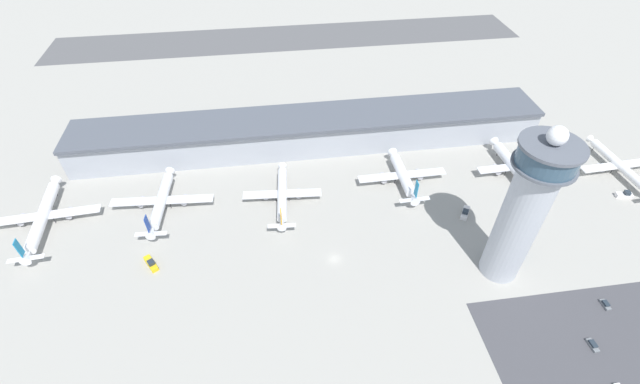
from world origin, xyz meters
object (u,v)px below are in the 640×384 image
object	(u,v)px
airplane_gate_bravo	(161,201)
car_navy_sedan	(593,345)
airplane_gate_charlie	(282,194)
service_truck_water	(519,248)
control_tower	(524,209)
airplane_gate_echo	(514,167)
service_truck_catering	(624,195)
airplane_gate_delta	(403,175)
car_black_suv	(605,305)
airplane_gate_foxtrot	(620,166)
service_truck_baggage	(465,213)
airplane_gate_alpha	(43,216)
service_truck_fuel	(151,263)

from	to	relation	value
airplane_gate_bravo	car_navy_sedan	size ratio (longest dim) A/B	8.97
airplane_gate_charlie	service_truck_water	world-z (taller)	airplane_gate_charlie
car_navy_sedan	airplane_gate_bravo	bearing A→B (deg)	149.88
airplane_gate_bravo	service_truck_water	bearing A→B (deg)	-16.87
control_tower	airplane_gate_bravo	bearing A→B (deg)	158.48
airplane_gate_bravo	airplane_gate_echo	xyz separation A→B (m)	(149.53, 0.45, 0.11)
service_truck_catering	car_navy_sedan	xyz separation A→B (m)	(-53.22, -59.61, -0.47)
airplane_gate_echo	car_navy_sedan	distance (m)	80.71
airplane_gate_delta	airplane_gate_charlie	bearing A→B (deg)	-175.15
service_truck_water	car_navy_sedan	world-z (taller)	service_truck_water
service_truck_catering	car_black_suv	xyz separation A→B (m)	(-40.58, -47.13, -0.45)
airplane_gate_charlie	airplane_gate_foxtrot	world-z (taller)	airplane_gate_charlie
airplane_gate_delta	service_truck_baggage	xyz separation A→B (m)	(19.67, -22.24, -3.30)
car_navy_sedan	airplane_gate_delta	bearing A→B (deg)	114.09
airplane_gate_alpha	airplane_gate_delta	bearing A→B (deg)	1.87
service_truck_baggage	airplane_gate_foxtrot	bearing A→B (deg)	11.39
control_tower	airplane_gate_charlie	world-z (taller)	control_tower
airplane_gate_bravo	airplane_gate_echo	size ratio (longest dim) A/B	1.04
airplane_gate_bravo	airplane_gate_delta	world-z (taller)	airplane_gate_delta
car_black_suv	airplane_gate_alpha	bearing A→B (deg)	161.67
car_black_suv	car_navy_sedan	bearing A→B (deg)	-135.38
car_navy_sedan	control_tower	bearing A→B (deg)	116.41
service_truck_catering	airplane_gate_bravo	bearing A→B (deg)	174.14
airplane_gate_delta	service_truck_baggage	size ratio (longest dim) A/B	4.99
service_truck_catering	car_navy_sedan	size ratio (longest dim) A/B	1.51
car_black_suv	airplane_gate_foxtrot	bearing A→B (deg)	52.59
airplane_gate_delta	airplane_gate_bravo	bearing A→B (deg)	-178.83
airplane_gate_delta	service_truck_catering	size ratio (longest dim) A/B	5.54
airplane_gate_charlie	airplane_gate_bravo	bearing A→B (deg)	177.18
service_truck_fuel	car_navy_sedan	size ratio (longest dim) A/B	1.75
car_black_suv	airplane_gate_echo	bearing A→B (deg)	89.50
airplane_gate_charlie	service_truck_baggage	distance (m)	73.82
airplane_gate_delta	control_tower	bearing A→B (deg)	-67.42
airplane_gate_alpha	service_truck_catering	xyz separation A→B (m)	(233.49, -16.79, -3.37)
airplane_gate_charlie	service_truck_water	distance (m)	92.44
airplane_gate_echo	service_truck_water	world-z (taller)	airplane_gate_echo
airplane_gate_foxtrot	service_truck_catering	xyz separation A→B (m)	(-6.71, -14.69, -3.13)
airplane_gate_alpha	service_truck_water	xyz separation A→B (m)	(176.40, -37.48, -3.48)
service_truck_water	control_tower	bearing A→B (deg)	-147.78
service_truck_fuel	airplane_gate_echo	bearing A→B (deg)	11.06
airplane_gate_echo	airplane_gate_alpha	bearing A→B (deg)	-179.08
control_tower	service_truck_water	world-z (taller)	control_tower
airplane_gate_charlie	airplane_gate_echo	xyz separation A→B (m)	(101.41, 2.81, 0.61)
service_truck_water	car_navy_sedan	bearing A→B (deg)	-84.32
airplane_gate_charlie	car_navy_sedan	bearing A→B (deg)	-41.02
control_tower	car_navy_sedan	distance (m)	45.74
airplane_gate_echo	airplane_gate_foxtrot	distance (m)	46.99
control_tower	car_black_suv	distance (m)	44.89
service_truck_fuel	car_black_suv	world-z (taller)	service_truck_fuel
airplane_gate_alpha	service_truck_baggage	world-z (taller)	airplane_gate_alpha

